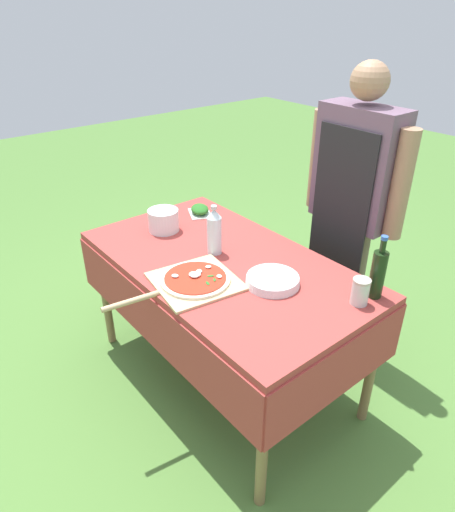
{
  "coord_description": "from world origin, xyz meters",
  "views": [
    {
      "loc": [
        1.49,
        -1.2,
        1.85
      ],
      "look_at": [
        0.03,
        0.0,
        0.78
      ],
      "focal_mm": 32.0,
      "sensor_mm": 36.0,
      "label": 1
    }
  ],
  "objects": [
    {
      "name": "sauce_jar",
      "position": [
        0.63,
        0.22,
        0.79
      ],
      "size": [
        0.07,
        0.07,
        0.12
      ],
      "color": "silver",
      "rests_on": "prep_table"
    },
    {
      "name": "plate_stack",
      "position": [
        0.3,
        0.04,
        0.76
      ],
      "size": [
        0.24,
        0.24,
        0.04
      ],
      "color": "white",
      "rests_on": "prep_table"
    },
    {
      "name": "water_bottle",
      "position": [
        -0.1,
        0.02,
        0.86
      ],
      "size": [
        0.07,
        0.07,
        0.25
      ],
      "color": "silver",
      "rests_on": "prep_table"
    },
    {
      "name": "ground_plane",
      "position": [
        0.0,
        0.0,
        0.0
      ],
      "size": [
        12.0,
        12.0,
        0.0
      ],
      "primitive_type": "plane",
      "color": "#517F38"
    },
    {
      "name": "person_cook",
      "position": [
        0.18,
        0.73,
        0.95
      ],
      "size": [
        0.61,
        0.2,
        1.61
      ],
      "rotation": [
        0.0,
        0.0,
        3.13
      ],
      "color": "#70604C",
      "rests_on": "ground"
    },
    {
      "name": "mixing_tub",
      "position": [
        -0.47,
        -0.04,
        0.8
      ],
      "size": [
        0.17,
        0.17,
        0.12
      ],
      "primitive_type": "cylinder",
      "color": "silver",
      "rests_on": "prep_table"
    },
    {
      "name": "pizza_on_peel",
      "position": [
        0.07,
        -0.23,
        0.76
      ],
      "size": [
        0.4,
        0.63,
        0.05
      ],
      "rotation": [
        0.0,
        0.0,
        -0.15
      ],
      "color": "#D1B27F",
      "rests_on": "prep_table"
    },
    {
      "name": "prep_table",
      "position": [
        0.0,
        0.0,
        0.66
      ],
      "size": [
        1.48,
        0.84,
        0.74
      ],
      "color": "#A83D38",
      "rests_on": "ground"
    },
    {
      "name": "oil_bottle",
      "position": [
        0.64,
        0.31,
        0.86
      ],
      "size": [
        0.06,
        0.06,
        0.29
      ],
      "color": "black",
      "rests_on": "prep_table"
    },
    {
      "name": "herb_container",
      "position": [
        -0.52,
        0.24,
        0.77
      ],
      "size": [
        0.2,
        0.18,
        0.05
      ],
      "rotation": [
        0.0,
        0.0,
        -0.45
      ],
      "color": "silver",
      "rests_on": "prep_table"
    }
  ]
}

